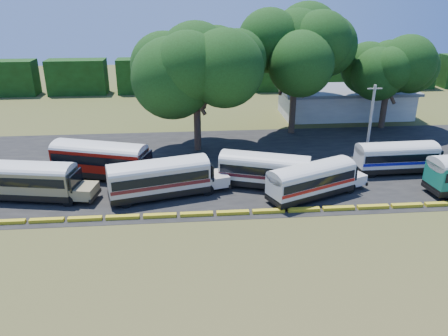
{
  "coord_description": "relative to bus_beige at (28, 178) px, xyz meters",
  "views": [
    {
      "loc": [
        -4.99,
        -30.82,
        17.34
      ],
      "look_at": [
        -1.8,
        6.0,
        2.12
      ],
      "focal_mm": 35.0,
      "sensor_mm": 36.0,
      "label": 1
    }
  ],
  "objects": [
    {
      "name": "bus_red",
      "position": [
        5.68,
        4.17,
        0.13
      ],
      "size": [
        11.53,
        6.0,
        3.69
      ],
      "rotation": [
        0.0,
        0.0,
        -0.31
      ],
      "color": "black",
      "rests_on": "ground"
    },
    {
      "name": "bus_cream_west",
      "position": [
        11.58,
        -0.57,
        0.01
      ],
      "size": [
        11.09,
        5.24,
        3.54
      ],
      "rotation": [
        0.0,
        0.0,
        0.25
      ],
      "color": "black",
      "rests_on": "ground"
    },
    {
      "name": "bus_white_red",
      "position": [
        24.94,
        -1.86,
        -0.15
      ],
      "size": [
        10.04,
        6.18,
        3.26
      ],
      "rotation": [
        0.0,
        0.0,
        0.41
      ],
      "color": "black",
      "rests_on": "ground"
    },
    {
      "name": "tree_east",
      "position": [
        40.07,
        18.2,
        6.16
      ],
      "size": [
        8.93,
        8.93,
        11.47
      ],
      "color": "#34211A",
      "rests_on": "ground"
    },
    {
      "name": "bus_beige",
      "position": [
        0.0,
        0.0,
        0.0
      ],
      "size": [
        10.85,
        4.43,
        3.47
      ],
      "rotation": [
        0.0,
        0.0,
        -0.18
      ],
      "color": "black",
      "rests_on": "ground"
    },
    {
      "name": "utility_pole",
      "position": [
        33.96,
        8.12,
        2.09
      ],
      "size": [
        1.6,
        0.3,
        7.93
      ],
      "color": "gray",
      "rests_on": "ground"
    },
    {
      "name": "bus_cream_east",
      "position": [
        21.24,
        0.61,
        -0.11
      ],
      "size": [
        10.38,
        5.67,
        3.33
      ],
      "rotation": [
        0.0,
        0.0,
        -0.33
      ],
      "color": "black",
      "rests_on": "ground"
    },
    {
      "name": "asphalt_strip",
      "position": [
        20.04,
        6.57,
        -1.98
      ],
      "size": [
        64.0,
        24.0,
        0.02
      ],
      "primitive_type": "cube",
      "color": "black",
      "rests_on": "ground"
    },
    {
      "name": "tree_center",
      "position": [
        27.44,
        16.97,
        9.12
      ],
      "size": [
        11.36,
        11.36,
        15.32
      ],
      "color": "#34211A",
      "rests_on": "ground"
    },
    {
      "name": "terminal_building",
      "position": [
        37.04,
        24.57,
        0.04
      ],
      "size": [
        19.0,
        9.0,
        4.0
      ],
      "color": "silver",
      "rests_on": "ground"
    },
    {
      "name": "bus_white_blue",
      "position": [
        35.03,
        3.03,
        -0.19
      ],
      "size": [
        9.77,
        2.69,
        3.19
      ],
      "rotation": [
        0.0,
        0.0,
        0.03
      ],
      "color": "black",
      "rests_on": "ground"
    },
    {
      "name": "treeline_backdrop",
      "position": [
        19.04,
        42.57,
        1.01
      ],
      "size": [
        130.0,
        4.0,
        6.0
      ],
      "color": "black",
      "rests_on": "ground"
    },
    {
      "name": "curb",
      "position": [
        19.04,
        -4.43,
        -1.84
      ],
      "size": [
        53.7,
        0.45,
        0.3
      ],
      "color": "gold",
      "rests_on": "ground"
    },
    {
      "name": "tree_west",
      "position": [
        15.16,
        11.64,
        8.14
      ],
      "size": [
        11.37,
        11.37,
        14.33
      ],
      "color": "#34211A",
      "rests_on": "ground"
    },
    {
      "name": "ground",
      "position": [
        19.04,
        -5.43,
        -1.99
      ],
      "size": [
        160.0,
        160.0,
        0.0
      ],
      "primitive_type": "plane",
      "color": "#3E511B",
      "rests_on": "ground"
    }
  ]
}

